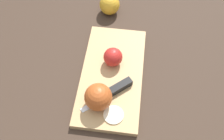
{
  "coord_description": "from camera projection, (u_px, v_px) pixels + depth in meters",
  "views": [
    {
      "loc": [
        0.47,
        0.03,
        0.76
      ],
      "look_at": [
        0.0,
        0.0,
        0.04
      ],
      "focal_mm": 42.0,
      "sensor_mm": 36.0,
      "label": 1
    }
  ],
  "objects": [
    {
      "name": "ground_plane",
      "position": [
        112.0,
        77.0,
        0.89
      ],
      "size": [
        4.0,
        4.0,
        0.0
      ],
      "primitive_type": "plane",
      "color": "#38281E"
    },
    {
      "name": "apple_whole",
      "position": [
        110.0,
        5.0,
        1.03
      ],
      "size": [
        0.08,
        0.08,
        0.09
      ],
      "color": "gold",
      "rests_on": "ground_plane"
    },
    {
      "name": "cutting_board",
      "position": [
        112.0,
        75.0,
        0.88
      ],
      "size": [
        0.41,
        0.22,
        0.02
      ],
      "color": "tan",
      "rests_on": "ground_plane"
    },
    {
      "name": "knife",
      "position": [
        118.0,
        88.0,
        0.83
      ],
      "size": [
        0.13,
        0.16,
        0.02
      ],
      "rotation": [
        0.0,
        0.0,
        -0.91
      ],
      "color": "silver",
      "rests_on": "cutting_board"
    },
    {
      "name": "apple_half_left",
      "position": [
        114.0,
        57.0,
        0.87
      ],
      "size": [
        0.06,
        0.06,
        0.06
      ],
      "rotation": [
        0.0,
        0.0,
        4.21
      ],
      "color": "red",
      "rests_on": "cutting_board"
    },
    {
      "name": "apple_half_right",
      "position": [
        98.0,
        97.0,
        0.78
      ],
      "size": [
        0.08,
        0.08,
        0.08
      ],
      "rotation": [
        0.0,
        0.0,
        3.65
      ],
      "color": "#AD4C1E",
      "rests_on": "cutting_board"
    },
    {
      "name": "apple_slice",
      "position": [
        114.0,
        115.0,
        0.79
      ],
      "size": [
        0.06,
        0.06,
        0.0
      ],
      "color": "beige",
      "rests_on": "cutting_board"
    }
  ]
}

